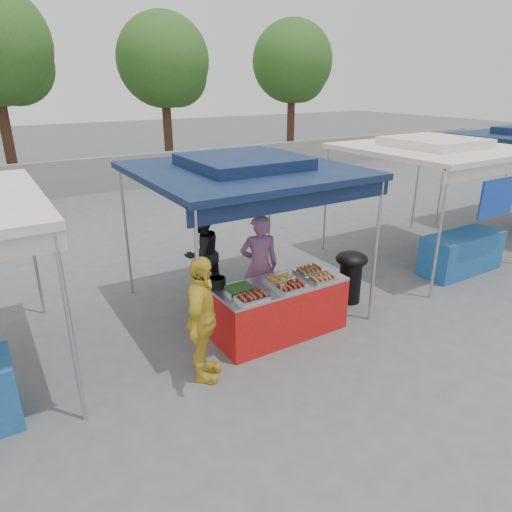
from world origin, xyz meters
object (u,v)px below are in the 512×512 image
vendor_table (280,309)px  cooking_pot (217,282)px  vendor_woman (259,266)px  customer_person (202,320)px  helper_man (202,253)px  wok_burner (351,272)px

vendor_table → cooking_pot: 1.07m
vendor_table → vendor_woman: 0.84m
vendor_woman → customer_person: vendor_woman is taller
helper_man → customer_person: 2.56m
vendor_table → customer_person: customer_person is taller
cooking_pot → helper_man: (0.49, 1.54, -0.15)m
vendor_table → wok_burner: wok_burner is taller
customer_person → wok_burner: bearing=-41.5°
vendor_table → wok_burner: (1.66, 0.27, 0.13)m
cooking_pot → wok_burner: cooking_pot is taller
wok_burner → vendor_table: bearing=-166.4°
customer_person → vendor_table: bearing=-38.4°
helper_man → vendor_table: bearing=84.6°
cooking_pot → customer_person: bearing=-128.3°
helper_man → wok_burner: bearing=124.6°
wok_burner → helper_man: size_ratio=0.60×
wok_burner → customer_person: 3.22m
wok_burner → helper_man: 2.63m
cooking_pot → wok_burner: bearing=-2.3°
vendor_table → wok_burner: 1.69m
cooking_pot → helper_man: size_ratio=0.16×
vendor_table → cooking_pot: bearing=156.7°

